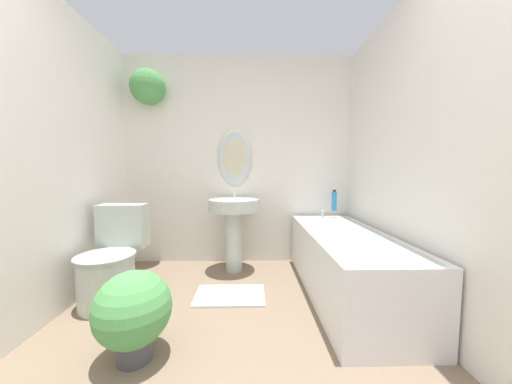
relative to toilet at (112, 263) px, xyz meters
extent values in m
cube|color=silver|center=(1.02, 0.95, 0.88)|extent=(2.73, 0.06, 2.40)
ellipsoid|color=beige|center=(0.98, 0.91, 0.91)|extent=(0.39, 0.02, 0.65)
ellipsoid|color=silver|center=(0.98, 0.90, 0.91)|extent=(0.35, 0.01, 0.61)
cylinder|color=#47474C|center=(0.03, 0.81, 1.77)|extent=(0.17, 0.17, 0.09)
sphere|color=#4C934C|center=(0.03, 0.81, 1.68)|extent=(0.37, 0.37, 0.37)
cube|color=silver|center=(-0.31, -0.33, 0.88)|extent=(0.06, 2.62, 2.40)
cube|color=silver|center=(2.36, -0.33, 0.88)|extent=(0.06, 2.62, 2.40)
cylinder|color=#B2BCB2|center=(0.00, -0.09, -0.12)|extent=(0.42, 0.42, 0.39)
cylinder|color=#97A097|center=(0.00, -0.09, 0.09)|extent=(0.45, 0.45, 0.02)
cube|color=#B2BCB2|center=(0.00, 0.21, 0.27)|extent=(0.41, 0.19, 0.39)
cylinder|color=#B2BCB2|center=(0.98, 0.62, 0.01)|extent=(0.17, 0.17, 0.66)
cylinder|color=#B2BCB2|center=(0.98, 0.62, 0.40)|extent=(0.53, 0.53, 0.12)
cylinder|color=silver|center=(0.98, 0.76, 0.51)|extent=(0.02, 0.02, 0.10)
cube|color=silver|center=(1.98, 0.04, -0.04)|extent=(0.65, 1.66, 0.55)
cube|color=#B2BCB2|center=(1.98, 0.04, 0.21)|extent=(0.55, 1.56, 0.04)
cylinder|color=silver|center=(1.98, 0.77, 0.27)|extent=(0.04, 0.04, 0.08)
cylinder|color=#2D84C6|center=(2.11, 0.76, 0.42)|extent=(0.06, 0.06, 0.21)
cylinder|color=black|center=(2.11, 0.76, 0.54)|extent=(0.03, 0.03, 0.02)
cylinder|color=#47474C|center=(0.49, -0.70, -0.26)|extent=(0.19, 0.19, 0.12)
sphere|color=#4C934C|center=(0.49, -0.70, -0.02)|extent=(0.43, 0.43, 0.43)
cube|color=silver|center=(0.98, 0.03, -0.31)|extent=(0.59, 0.38, 0.02)
camera|label=1|loc=(1.15, -2.11, 0.76)|focal=18.00mm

